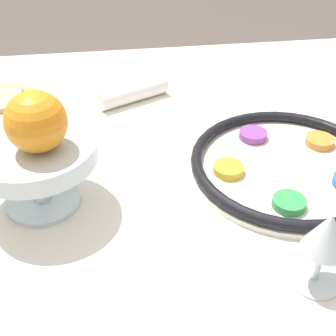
{
  "coord_description": "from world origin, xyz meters",
  "views": [
    {
      "loc": [
        -0.0,
        0.7,
        1.23
      ],
      "look_at": [
        -0.09,
        0.09,
        0.76
      ],
      "focal_mm": 50.0,
      "sensor_mm": 36.0,
      "label": 1
    }
  ],
  "objects_px": {
    "fruit_stand": "(32,157)",
    "orange_fruit": "(33,122)",
    "seder_plate": "(285,165)",
    "wine_glass": "(324,237)",
    "napkin_roll": "(131,92)"
  },
  "relations": [
    {
      "from": "wine_glass",
      "to": "fruit_stand",
      "type": "relative_size",
      "value": 0.61
    },
    {
      "from": "seder_plate",
      "to": "orange_fruit",
      "type": "xyz_separation_m",
      "value": [
        0.41,
        0.04,
        0.15
      ]
    },
    {
      "from": "fruit_stand",
      "to": "orange_fruit",
      "type": "relative_size",
      "value": 2.19
    },
    {
      "from": "napkin_roll",
      "to": "fruit_stand",
      "type": "bearing_deg",
      "value": 62.28
    },
    {
      "from": "seder_plate",
      "to": "wine_glass",
      "type": "distance_m",
      "value": 0.26
    },
    {
      "from": "fruit_stand",
      "to": "orange_fruit",
      "type": "bearing_deg",
      "value": 131.65
    },
    {
      "from": "seder_plate",
      "to": "orange_fruit",
      "type": "bearing_deg",
      "value": 6.15
    },
    {
      "from": "seder_plate",
      "to": "fruit_stand",
      "type": "height_order",
      "value": "fruit_stand"
    },
    {
      "from": "orange_fruit",
      "to": "seder_plate",
      "type": "bearing_deg",
      "value": -173.85
    },
    {
      "from": "wine_glass",
      "to": "napkin_roll",
      "type": "xyz_separation_m",
      "value": [
        0.21,
        -0.54,
        -0.06
      ]
    },
    {
      "from": "fruit_stand",
      "to": "orange_fruit",
      "type": "height_order",
      "value": "orange_fruit"
    },
    {
      "from": "wine_glass",
      "to": "orange_fruit",
      "type": "distance_m",
      "value": 0.42
    },
    {
      "from": "wine_glass",
      "to": "napkin_roll",
      "type": "height_order",
      "value": "wine_glass"
    },
    {
      "from": "wine_glass",
      "to": "orange_fruit",
      "type": "relative_size",
      "value": 1.34
    },
    {
      "from": "wine_glass",
      "to": "orange_fruit",
      "type": "xyz_separation_m",
      "value": [
        0.36,
        -0.2,
        0.08
      ]
    }
  ]
}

